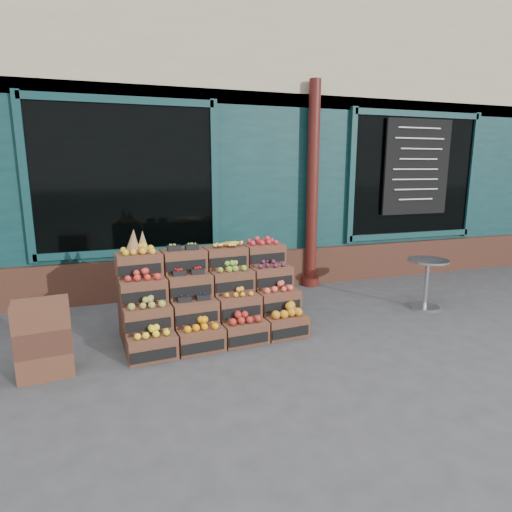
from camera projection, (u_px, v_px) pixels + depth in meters
name	position (u px, v px, depth m)	size (l,w,h in m)	color
ground	(293.00, 342.00, 4.76)	(60.00, 60.00, 0.00)	#3C3C3F
shop_facade	(197.00, 143.00, 9.00)	(12.00, 6.24, 4.80)	#0F3334
crate_display	(210.00, 301.00, 4.94)	(2.06, 1.12, 1.25)	#573222
spare_crates	(44.00, 339.00, 3.92)	(0.51, 0.38, 0.72)	#573222
bistro_table	(427.00, 278.00, 5.82)	(0.54, 0.54, 0.68)	silver
shopkeeper	(159.00, 233.00, 6.67)	(0.66, 0.43, 1.80)	#1D6838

